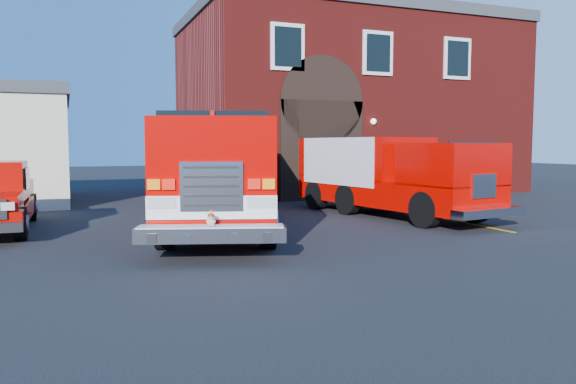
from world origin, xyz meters
name	(u,v)px	position (x,y,z in m)	size (l,w,h in m)	color
ground	(268,246)	(0.00, 0.00, 0.00)	(100.00, 100.00, 0.00)	black
parking_stripe_near	(475,225)	(6.50, 1.00, 0.00)	(0.12, 3.00, 0.01)	#DCB00B
parking_stripe_mid	(413,213)	(6.50, 4.00, 0.00)	(0.12, 3.00, 0.01)	#DCB00B
parking_stripe_far	(368,204)	(6.50, 7.00, 0.00)	(0.12, 3.00, 0.01)	#DCB00B
fire_station	(343,105)	(8.99, 13.98, 4.25)	(15.20, 10.20, 8.45)	maroon
fire_engine	(224,171)	(-0.13, 3.16, 1.52)	(5.46, 9.87, 2.93)	black
secondary_truck	(389,173)	(5.38, 3.73, 1.34)	(3.59, 7.88, 2.46)	black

